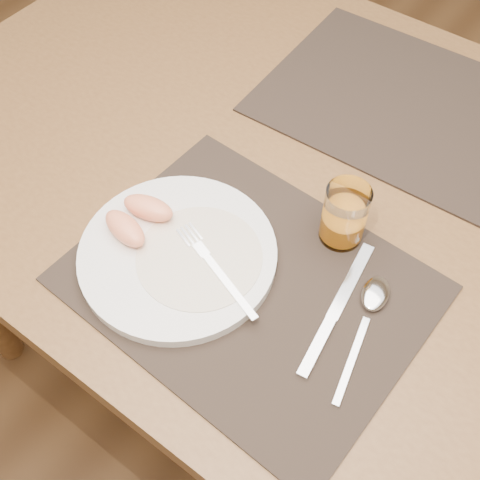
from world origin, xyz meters
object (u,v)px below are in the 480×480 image
at_px(juice_glass, 344,217).
at_px(fork, 211,262).
at_px(placemat_near, 248,283).
at_px(spoon, 372,303).
at_px(plate, 178,254).
at_px(knife, 332,318).
at_px(placemat_far, 402,103).
at_px(table, 316,212).

bearing_deg(juice_glass, fork, -125.49).
height_order(placemat_near, spoon, spoon).
xyz_separation_m(placemat_near, juice_glass, (0.06, 0.14, 0.04)).
height_order(plate, juice_glass, juice_glass).
bearing_deg(placemat_near, plate, -166.17).
relative_size(fork, knife, 0.77).
bearing_deg(fork, placemat_far, 83.47).
xyz_separation_m(spoon, juice_glass, (-0.09, 0.07, 0.04)).
bearing_deg(spoon, knife, -122.64).
bearing_deg(knife, placemat_near, -170.98).
bearing_deg(fork, plate, -166.79).
height_order(placemat_near, placemat_far, same).
relative_size(placemat_far, juice_glass, 4.87).
height_order(placemat_far, plate, plate).
xyz_separation_m(knife, juice_glass, (-0.06, 0.12, 0.04)).
relative_size(table, juice_glass, 15.16).
bearing_deg(juice_glass, plate, -133.77).
height_order(table, spoon, spoon).
bearing_deg(placemat_far, spoon, -68.23).
bearing_deg(placemat_far, knife, -74.37).
xyz_separation_m(placemat_far, fork, (-0.05, -0.45, 0.02)).
xyz_separation_m(placemat_far, spoon, (0.15, -0.37, 0.01)).
distance_m(placemat_near, juice_glass, 0.16).
bearing_deg(placemat_near, knife, 9.02).
relative_size(plate, juice_glass, 2.92).
relative_size(table, spoon, 7.32).
bearing_deg(table, plate, -107.96).
height_order(table, fork, fork).
bearing_deg(placemat_near, table, 95.59).
relative_size(placemat_far, plate, 1.67).
distance_m(placemat_near, placemat_far, 0.44).
bearing_deg(placemat_near, spoon, 24.33).
bearing_deg(juice_glass, spoon, -38.72).
bearing_deg(knife, plate, -168.74).
distance_m(plate, spoon, 0.27).
distance_m(table, juice_glass, 0.17).
height_order(table, placemat_far, placemat_far).
relative_size(placemat_far, fork, 2.64).
bearing_deg(table, placemat_far, 84.52).
bearing_deg(spoon, placemat_far, 111.77).
relative_size(table, plate, 5.19).
bearing_deg(knife, fork, -169.30).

